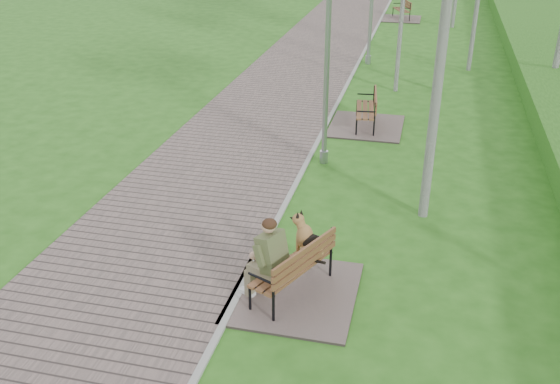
# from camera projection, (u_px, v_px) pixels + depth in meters

# --- Properties ---
(ground) EXTENTS (120.00, 120.00, 0.00)m
(ground) POSITION_uv_depth(u_px,v_px,m) (274.00, 227.00, 11.13)
(ground) COLOR #295E18
(ground) RESTS_ON ground
(walkway) EXTENTS (3.50, 67.00, 0.04)m
(walkway) POSITION_uv_depth(u_px,v_px,m) (348.00, 12.00, 30.25)
(walkway) COLOR #635550
(walkway) RESTS_ON ground
(kerb) EXTENTS (0.10, 67.00, 0.05)m
(kerb) POSITION_uv_depth(u_px,v_px,m) (384.00, 13.00, 29.88)
(kerb) COLOR #999993
(kerb) RESTS_ON ground
(bench_main) EXTENTS (1.82, 2.02, 1.58)m
(bench_main) POSITION_uv_depth(u_px,v_px,m) (288.00, 270.00, 9.08)
(bench_main) COLOR #635550
(bench_main) RESTS_ON ground
(bench_second) EXTENTS (1.80, 2.00, 1.11)m
(bench_second) POSITION_uv_depth(u_px,v_px,m) (365.00, 119.00, 15.68)
(bench_second) COLOR #635550
(bench_second) RESTS_ON ground
(bench_third) EXTENTS (1.70, 1.89, 1.05)m
(bench_third) POSITION_uv_depth(u_px,v_px,m) (401.00, 15.00, 28.49)
(bench_third) COLOR #635550
(bench_third) RESTS_ON ground
(lamp_post_near) EXTENTS (0.18, 0.18, 4.74)m
(lamp_post_near) POSITION_uv_depth(u_px,v_px,m) (327.00, 63.00, 12.75)
(lamp_post_near) COLOR #919499
(lamp_post_near) RESTS_ON ground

